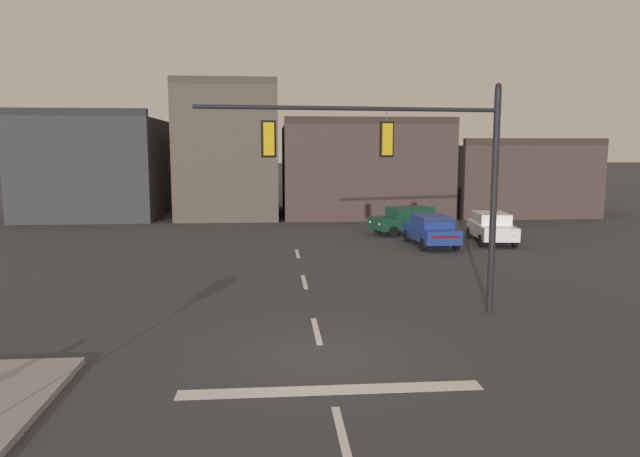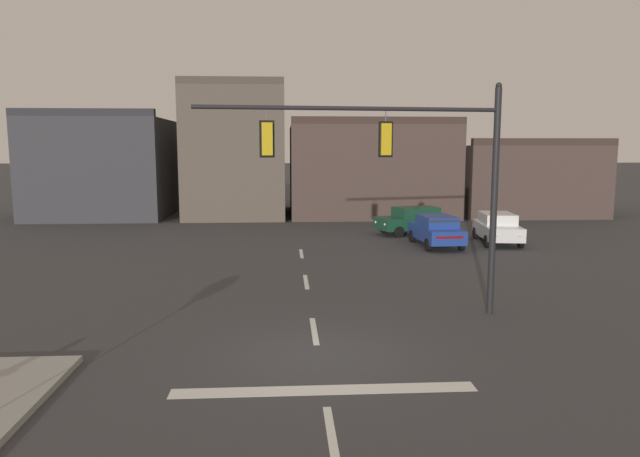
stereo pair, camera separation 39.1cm
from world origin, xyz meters
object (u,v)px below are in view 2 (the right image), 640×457
Objects in this scene: car_lot_farside at (414,220)px; car_lot_middle at (497,227)px; signal_mast_near_side at (411,162)px; car_lot_nearside at (436,230)px.

car_lot_middle is at bearing -43.53° from car_lot_farside.
car_lot_nearside is (4.16, 12.54, -3.77)m from signal_mast_near_side.
signal_mast_near_side reaches higher than car_lot_farside.
signal_mast_near_side reaches higher than car_lot_nearside.
signal_mast_near_side is at bearing -108.37° from car_lot_nearside.
car_lot_farside is (-3.72, 3.53, 0.00)m from car_lot_middle.
car_lot_nearside and car_lot_middle have the same top height.
signal_mast_near_side is at bearing -103.29° from car_lot_farside.
car_lot_nearside is at bearing -167.07° from car_lot_middle.
car_lot_middle is at bearing 60.01° from signal_mast_near_side.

